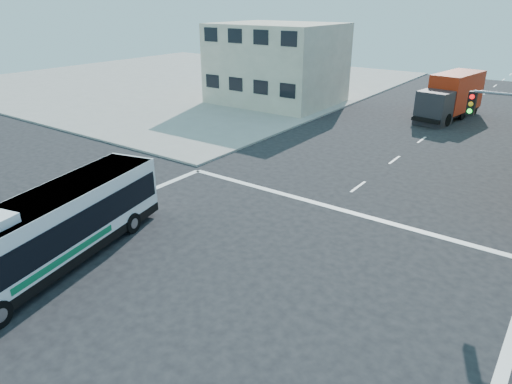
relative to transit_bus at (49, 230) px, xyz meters
The scene contains 5 objects.
ground 7.12m from the transit_bus, 19.89° to the left, with size 120.00×120.00×0.00m, color black.
sidewalk_nw 47.01m from the transit_bus, 127.33° to the left, with size 50.00×50.00×0.15m, color gray.
building_west 34.08m from the transit_bus, 108.00° to the left, with size 12.06×10.06×8.00m.
transit_bus is the anchor object (origin of this frame).
box_truck 36.41m from the transit_bus, 80.20° to the left, with size 3.91×9.24×4.03m.
Camera 1 is at (9.62, -10.63, 10.14)m, focal length 32.00 mm.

